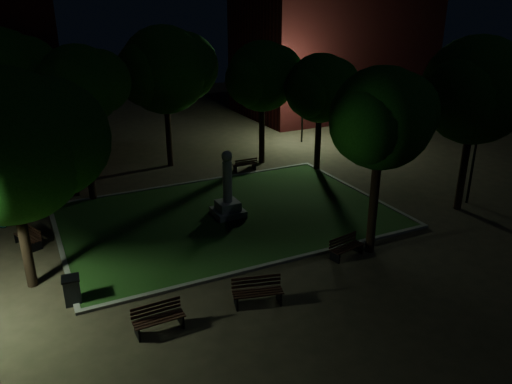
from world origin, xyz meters
The scene contains 21 objects.
ground centered at (0.00, 0.00, 0.00)m, with size 80.00×80.00×0.00m, color #443928.
lawn centered at (0.00, 2.00, 0.04)m, with size 15.00×10.00×0.08m, color #244C1A.
lawn_kerb centered at (0.00, 2.00, 0.06)m, with size 15.40×10.40×0.12m.
monument centered at (0.00, 2.00, 0.96)m, with size 1.40×1.40×3.20m.
building_far centered at (18.00, 20.00, 6.00)m, with size 16.00×10.00×12.00m, color #4A1110.
tree_west centered at (-8.72, -0.52, 5.24)m, with size 6.39×5.22×7.85m.
tree_north_wl centered at (-5.35, 7.08, 5.87)m, with size 4.77×3.90×7.83m.
tree_north_er centered at (5.38, 8.84, 5.41)m, with size 5.16×4.21×7.52m.
tree_ne centered at (7.69, 6.00, 4.95)m, with size 4.85×3.96×6.94m.
tree_east centered at (10.75, -2.15, 5.85)m, with size 6.06×4.95×8.33m.
tree_se centered at (3.95, -3.82, 5.57)m, with size 4.79×3.91×7.54m.
tree_nw centered at (-8.63, 8.36, 6.42)m, with size 5.49×4.48×8.67m.
tree_far_north centered at (-0.01, 10.80, 5.87)m, with size 6.26×5.11×8.43m.
lamppost_se centered at (11.68, -1.79, 3.22)m, with size 1.18×0.28×4.62m.
lamppost_ne centered at (10.10, 11.91, 3.12)m, with size 1.18×0.28×4.46m.
bench_near_left centered at (-1.99, -5.16, 0.44)m, with size 1.81×1.01×0.94m.
bench_near_right centered at (2.71, -3.73, 0.39)m, with size 1.59×0.80×0.84m.
bench_west_near centered at (-5.43, -5.11, 0.42)m, with size 1.62×0.61×0.88m.
bench_left_side centered at (-8.72, 2.94, 0.39)m, with size 1.08×1.60×0.83m.
bench_far_side centered at (3.62, 7.82, 0.38)m, with size 1.46×0.52×0.80m.
trash_bin centered at (-7.65, -2.37, 0.51)m, with size 0.64×0.64×1.01m.
Camera 1 is at (-8.48, -18.22, 9.76)m, focal length 35.00 mm.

